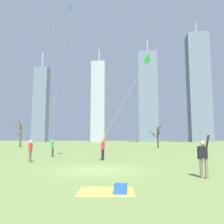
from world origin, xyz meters
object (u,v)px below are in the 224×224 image
object	(u,v)px
kite_flyer_midfield_right_green	(120,114)
bare_tree_center	(158,136)
bystander_watching_nearby	(30,150)
picnic_spot	(114,190)
bare_tree_rightmost	(20,134)
kite_flyer_midfield_left_purple	(53,103)
distant_kite_high_overhead_blue	(68,24)

from	to	relation	value
kite_flyer_midfield_right_green	bare_tree_center	world-z (taller)	kite_flyer_midfield_right_green
bystander_watching_nearby	kite_flyer_midfield_right_green	bearing A→B (deg)	41.67
picnic_spot	bare_tree_rightmost	xyz separation A→B (m)	(-23.73, 36.69, 2.60)
kite_flyer_midfield_left_purple	kite_flyer_midfield_right_green	distance (m)	6.33
distant_kite_high_overhead_blue	picnic_spot	bearing A→B (deg)	-68.46
bystander_watching_nearby	kite_flyer_midfield_left_purple	bearing A→B (deg)	82.71
picnic_spot	kite_flyer_midfield_left_purple	bearing A→B (deg)	120.32
kite_flyer_midfield_left_purple	picnic_spot	world-z (taller)	kite_flyer_midfield_left_purple
picnic_spot	bystander_watching_nearby	bearing A→B (deg)	129.94
picnic_spot	distant_kite_high_overhead_blue	bearing A→B (deg)	111.54
kite_flyer_midfield_right_green	bare_tree_rightmost	world-z (taller)	kite_flyer_midfield_right_green
kite_flyer_midfield_right_green	bystander_watching_nearby	bearing A→B (deg)	-138.33
picnic_spot	bare_tree_center	xyz separation A→B (m)	(4.11, 35.29, 2.11)
kite_flyer_midfield_left_purple	kite_flyer_midfield_right_green	bearing A→B (deg)	22.89
kite_flyer_midfield_right_green	distant_kite_high_overhead_blue	size ratio (longest dim) A/B	0.51
bystander_watching_nearby	picnic_spot	distance (m)	11.27
kite_flyer_midfield_right_green	bystander_watching_nearby	xyz separation A→B (m)	(-6.17, -5.50, -3.15)
kite_flyer_midfield_right_green	bystander_watching_nearby	world-z (taller)	kite_flyer_midfield_right_green
kite_flyer_midfield_right_green	picnic_spot	xyz separation A→B (m)	(1.04, -14.11, -3.96)
kite_flyer_midfield_left_purple	bare_tree_rightmost	bearing A→B (deg)	124.04
kite_flyer_midfield_left_purple	bare_tree_rightmost	distance (m)	30.28
kite_flyer_midfield_left_purple	picnic_spot	xyz separation A→B (m)	(6.82, -11.67, -4.81)
distant_kite_high_overhead_blue	bare_tree_center	bearing A→B (deg)	15.95
bystander_watching_nearby	bare_tree_center	size ratio (longest dim) A/B	0.38
distant_kite_high_overhead_blue	picnic_spot	world-z (taller)	distant_kite_high_overhead_blue
picnic_spot	bare_tree_center	distance (m)	35.59
kite_flyer_midfield_left_purple	bystander_watching_nearby	world-z (taller)	kite_flyer_midfield_left_purple
distant_kite_high_overhead_blue	bystander_watching_nearby	bearing A→B (deg)	-77.50
kite_flyer_midfield_left_purple	bare_tree_rightmost	world-z (taller)	kite_flyer_midfield_left_purple
kite_flyer_midfield_left_purple	distant_kite_high_overhead_blue	bearing A→B (deg)	105.53
kite_flyer_midfield_left_purple	distant_kite_high_overhead_blue	size ratio (longest dim) A/B	0.62
kite_flyer_midfield_left_purple	bare_tree_center	size ratio (longest dim) A/B	3.80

